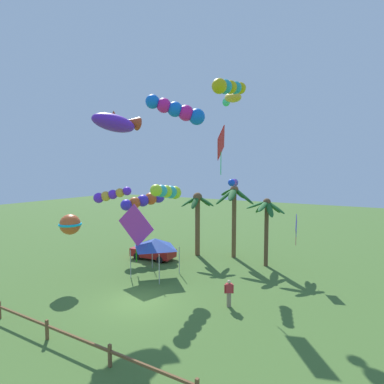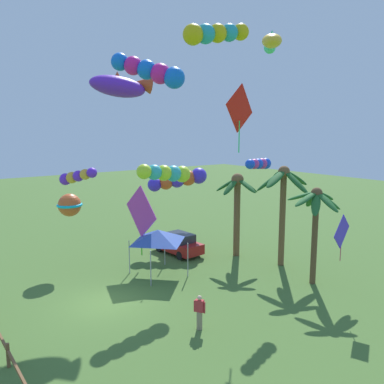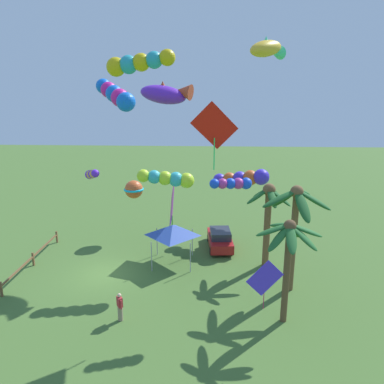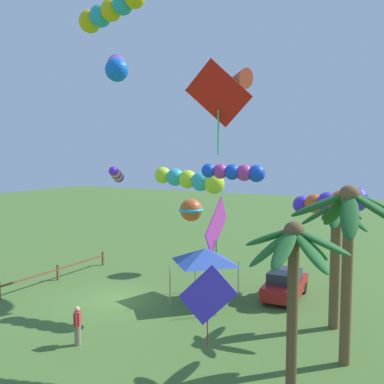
% 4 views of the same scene
% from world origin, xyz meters
% --- Properties ---
extents(ground_plane, '(120.00, 120.00, 0.00)m').
position_xyz_m(ground_plane, '(0.00, 0.00, 0.00)').
color(ground_plane, '#476B2D').
extents(palm_tree_0, '(3.80, 4.12, 6.58)m').
position_xyz_m(palm_tree_0, '(1.31, 11.84, 5.01)').
color(palm_tree_0, brown).
rests_on(palm_tree_0, ground).
extents(palm_tree_1, '(3.22, 3.08, 5.88)m').
position_xyz_m(palm_tree_1, '(-1.87, 10.78, 4.21)').
color(palm_tree_1, brown).
rests_on(palm_tree_1, ground).
extents(palm_tree_2, '(3.22, 3.38, 5.65)m').
position_xyz_m(palm_tree_2, '(4.63, 10.82, 4.37)').
color(palm_tree_2, brown).
rests_on(palm_tree_2, ground).
extents(rail_fence, '(12.32, 0.12, 0.95)m').
position_xyz_m(rail_fence, '(1.02, -5.35, 0.61)').
color(rail_fence, brown).
rests_on(rail_fence, ground).
extents(parked_car_0, '(4.02, 1.99, 1.51)m').
position_xyz_m(parked_car_0, '(-4.66, 7.69, 0.75)').
color(parked_car_0, '#A51919').
rests_on(parked_car_0, ground).
extents(spectator_0, '(0.48, 0.40, 1.59)m').
position_xyz_m(spectator_0, '(5.02, 2.22, 0.81)').
color(spectator_0, gray).
rests_on(spectator_0, ground).
extents(festival_tent, '(2.86, 2.86, 2.85)m').
position_xyz_m(festival_tent, '(-1.89, 4.32, 2.47)').
color(festival_tent, '#9E9EA3').
rests_on(festival_tent, ground).
extents(kite_tube_0, '(1.18, 3.61, 1.24)m').
position_xyz_m(kite_tube_0, '(-0.69, 4.20, 6.42)').
color(kite_tube_0, '#BEEC29').
extents(kite_fish_1, '(2.48, 2.38, 1.16)m').
position_xyz_m(kite_fish_1, '(1.96, 9.65, 13.78)').
color(kite_fish_1, gold).
extents(kite_tube_2, '(2.96, 2.61, 1.72)m').
position_xyz_m(kite_tube_2, '(1.80, 1.77, 11.55)').
color(kite_tube_2, blue).
extents(kite_fish_3, '(2.79, 4.26, 1.80)m').
position_xyz_m(kite_fish_3, '(-4.95, 3.66, 11.56)').
color(kite_fish_3, '#5F22BE').
extents(kite_tube_4, '(2.00, 1.41, 0.97)m').
position_xyz_m(kite_tube_4, '(-1.21, -0.83, 6.53)').
color(kite_tube_4, '#6125DB').
extents(kite_diamond_5, '(0.73, 2.57, 3.65)m').
position_xyz_m(kite_diamond_5, '(2.20, 7.06, 9.92)').
color(kite_diamond_5, red).
extents(kite_diamond_6, '(0.30, 1.66, 2.34)m').
position_xyz_m(kite_diamond_6, '(7.30, 9.29, 3.86)').
color(kite_diamond_6, '#442BD4').
extents(kite_diamond_7, '(3.22, 0.38, 4.50)m').
position_xyz_m(kite_diamond_7, '(-3.58, 4.12, 3.68)').
color(kite_diamond_7, '#B936A6').
extents(kite_tube_8, '(2.53, 4.37, 1.76)m').
position_xyz_m(kite_tube_8, '(-6.97, 9.46, 5.02)').
color(kite_tube_8, '#3D2BD1').
extents(kite_ball_9, '(2.11, 2.11, 1.48)m').
position_xyz_m(kite_ball_9, '(-6.82, 0.68, 4.03)').
color(kite_ball_9, '#D45826').
extents(kite_tube_10, '(1.08, 2.29, 0.67)m').
position_xyz_m(kite_tube_10, '(2.78, 8.05, 6.99)').
color(kite_tube_10, blue).
extents(kite_tube_11, '(1.14, 3.23, 1.18)m').
position_xyz_m(kite_tube_11, '(4.34, 3.51, 12.97)').
color(kite_tube_11, gold).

